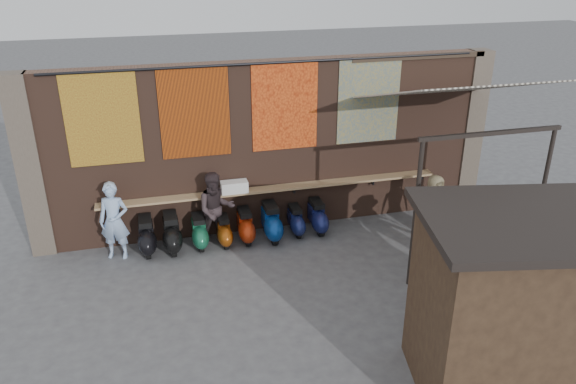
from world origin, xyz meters
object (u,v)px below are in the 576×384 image
(market_stall, at_px, (513,311))
(shopper_navy, at_px, (461,237))
(scooter_stool_3, at_px, (224,231))
(scooter_stool_6, at_px, (296,221))
(scooter_stool_2, at_px, (199,232))
(scooter_stool_7, at_px, (317,217))
(scooter_stool_5, at_px, (271,222))
(diner_left, at_px, (114,221))
(shopper_grey, at_px, (485,243))
(scooter_stool_1, at_px, (172,233))
(scooter_stool_4, at_px, (245,226))
(shopper_tan, at_px, (433,204))
(shelf_box, at_px, (234,187))
(diner_right, at_px, (216,210))
(scooter_stool_0, at_px, (147,236))

(market_stall, bearing_deg, shopper_navy, 82.30)
(scooter_stool_3, distance_m, scooter_stool_6, 1.72)
(scooter_stool_2, xyz_separation_m, scooter_stool_7, (2.80, 0.04, 0.02))
(scooter_stool_3, relative_size, scooter_stool_5, 0.80)
(scooter_stool_6, distance_m, diner_left, 4.10)
(diner_left, bearing_deg, shopper_grey, -7.30)
(scooter_stool_1, height_order, shopper_grey, shopper_grey)
(scooter_stool_3, bearing_deg, scooter_stool_4, 6.27)
(scooter_stool_4, bearing_deg, shopper_tan, -9.39)
(scooter_stool_1, distance_m, scooter_stool_4, 1.67)
(scooter_stool_7, bearing_deg, scooter_stool_2, -179.27)
(scooter_stool_3, bearing_deg, scooter_stool_2, 175.42)
(shelf_box, relative_size, shopper_navy, 0.37)
(diner_left, xyz_separation_m, shopper_tan, (7.19, -0.70, -0.14))
(scooter_stool_4, xyz_separation_m, diner_left, (-2.85, -0.02, 0.50))
(shelf_box, relative_size, scooter_stool_5, 0.69)
(scooter_stool_1, xyz_separation_m, scooter_stool_4, (1.67, 0.03, -0.05))
(scooter_stool_7, bearing_deg, diner_right, -179.00)
(shopper_tan, bearing_deg, scooter_stool_4, 151.21)
(scooter_stool_3, xyz_separation_m, market_stall, (3.47, -5.55, 1.07))
(diner_right, bearing_deg, shopper_navy, -30.24)
(shopper_tan, xyz_separation_m, market_stall, (-1.38, -4.89, 0.68))
(scooter_stool_2, xyz_separation_m, scooter_stool_6, (2.27, 0.04, -0.03))
(shopper_grey, bearing_deg, scooter_stool_4, -37.32)
(scooter_stool_7, bearing_deg, shopper_tan, -15.94)
(shelf_box, height_order, shopper_tan, shopper_tan)
(shelf_box, distance_m, scooter_stool_4, 0.94)
(scooter_stool_7, xyz_separation_m, diner_left, (-4.59, -0.04, 0.50))
(scooter_stool_3, xyz_separation_m, diner_right, (-0.15, 0.04, 0.54))
(scooter_stool_4, bearing_deg, shopper_navy, -31.09)
(scooter_stool_7, relative_size, diner_right, 0.46)
(scooter_stool_0, xyz_separation_m, scooter_stool_7, (3.96, 0.01, -0.02))
(scooter_stool_6, relative_size, shopper_grey, 0.38)
(scooter_stool_6, distance_m, shopper_navy, 3.80)
(shopper_tan, bearing_deg, market_stall, -125.13)
(scooter_stool_3, height_order, scooter_stool_4, scooter_stool_4)
(scooter_stool_0, xyz_separation_m, market_stall, (5.18, -5.62, 1.01))
(diner_left, bearing_deg, shelf_box, 21.68)
(diner_left, bearing_deg, scooter_stool_3, 14.34)
(scooter_stool_0, xyz_separation_m, scooter_stool_4, (2.21, -0.01, -0.03))
(scooter_stool_0, height_order, scooter_stool_1, scooter_stool_1)
(diner_left, bearing_deg, scooter_stool_6, 15.90)
(shelf_box, height_order, scooter_stool_1, shelf_box)
(scooter_stool_5, xyz_separation_m, scooter_stool_7, (1.14, 0.09, -0.04))
(diner_left, bearing_deg, diner_right, 15.27)
(diner_right, relative_size, shopper_navy, 1.07)
(shopper_grey, bearing_deg, market_stall, 61.44)
(scooter_stool_3, relative_size, scooter_stool_4, 0.90)
(shopper_navy, relative_size, market_stall, 0.59)
(diner_left, relative_size, shopper_navy, 1.06)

